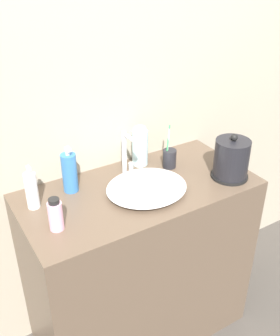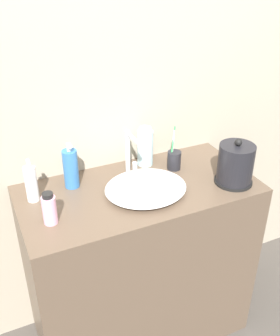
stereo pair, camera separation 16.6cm
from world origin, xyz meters
name	(u,v)px [view 1 (the left image)]	position (x,y,z in m)	size (l,w,h in m)	color
wall_back	(107,81)	(0.00, 0.53, 1.30)	(6.00, 0.04, 2.60)	#ADA38E
vanity_counter	(139,264)	(0.00, 0.26, 0.45)	(1.04, 0.51, 0.89)	brown
sink_basin	(147,187)	(0.01, 0.21, 0.92)	(0.35, 0.31, 0.05)	white
faucet	(127,151)	(0.02, 0.39, 1.01)	(0.06, 0.14, 0.21)	silver
electric_kettle	(231,160)	(0.40, 0.13, 0.98)	(0.17, 0.17, 0.21)	black
toothbrush_cup	(169,158)	(0.22, 0.34, 0.94)	(0.06, 0.06, 0.21)	#232328
lotion_bottle	(32,190)	(-0.44, 0.36, 0.97)	(0.05, 0.05, 0.19)	white
shampoo_bottle	(56,215)	(-0.41, 0.18, 0.96)	(0.05, 0.05, 0.13)	#EAA8C6
mouthwash_bottle	(140,147)	(0.12, 0.44, 0.99)	(0.08, 0.08, 0.19)	silver
hand_cream_bottle	(70,172)	(-0.26, 0.39, 0.98)	(0.06, 0.06, 0.21)	#3370B7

